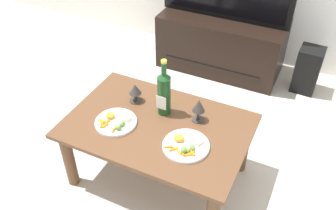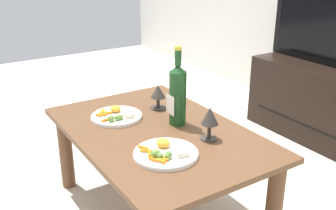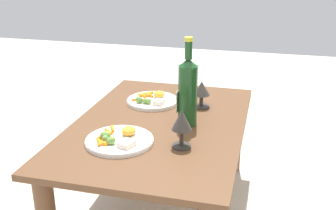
{
  "view_description": "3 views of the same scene",
  "coord_description": "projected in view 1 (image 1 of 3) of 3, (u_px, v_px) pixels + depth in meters",
  "views": [
    {
      "loc": [
        0.73,
        -1.38,
        1.84
      ],
      "look_at": [
        0.03,
        0.08,
        0.53
      ],
      "focal_mm": 39.05,
      "sensor_mm": 36.0,
      "label": 1
    },
    {
      "loc": [
        1.38,
        -0.82,
        1.18
      ],
      "look_at": [
        -0.0,
        0.06,
        0.54
      ],
      "focal_mm": 42.49,
      "sensor_mm": 36.0,
      "label": 2
    },
    {
      "loc": [
        1.5,
        0.42,
        1.11
      ],
      "look_at": [
        0.04,
        0.05,
        0.53
      ],
      "focal_mm": 43.42,
      "sensor_mm": 36.0,
      "label": 3
    }
  ],
  "objects": [
    {
      "name": "dinner_plate_left",
      "position": [
        116.0,
        122.0,
        2.09
      ],
      "size": [
        0.24,
        0.24,
        0.04
      ],
      "color": "white",
      "rests_on": "dining_table"
    },
    {
      "name": "floor_speaker",
      "position": [
        307.0,
        70.0,
        2.97
      ],
      "size": [
        0.2,
        0.2,
        0.38
      ],
      "primitive_type": "cube",
      "rotation": [
        0.0,
        0.0,
        -0.04
      ],
      "color": "black",
      "rests_on": "ground_plane"
    },
    {
      "name": "dinner_plate_right",
      "position": [
        186.0,
        145.0,
        1.94
      ],
      "size": [
        0.26,
        0.26,
        0.05
      ],
      "color": "white",
      "rests_on": "dining_table"
    },
    {
      "name": "ground_plane",
      "position": [
        159.0,
        174.0,
        2.37
      ],
      "size": [
        6.4,
        6.4,
        0.0
      ],
      "primitive_type": "plane",
      "color": "beige"
    },
    {
      "name": "tv_stand",
      "position": [
        221.0,
        43.0,
        3.21
      ],
      "size": [
        1.06,
        0.49,
        0.49
      ],
      "color": "black",
      "rests_on": "ground_plane"
    },
    {
      "name": "goblet_right",
      "position": [
        199.0,
        107.0,
        2.06
      ],
      "size": [
        0.07,
        0.07,
        0.15
      ],
      "color": "#38332D",
      "rests_on": "dining_table"
    },
    {
      "name": "dining_table",
      "position": [
        158.0,
        134.0,
        2.14
      ],
      "size": [
        1.05,
        0.7,
        0.43
      ],
      "color": "brown",
      "rests_on": "ground_plane"
    },
    {
      "name": "goblet_left",
      "position": [
        135.0,
        90.0,
        2.21
      ],
      "size": [
        0.08,
        0.08,
        0.12
      ],
      "color": "#38332D",
      "rests_on": "dining_table"
    },
    {
      "name": "wine_bottle",
      "position": [
        164.0,
        92.0,
        2.08
      ],
      "size": [
        0.08,
        0.08,
        0.36
      ],
      "color": "#19471E",
      "rests_on": "dining_table"
    }
  ]
}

